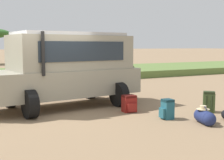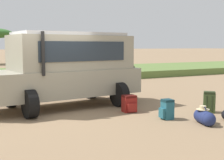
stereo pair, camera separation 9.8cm
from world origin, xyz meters
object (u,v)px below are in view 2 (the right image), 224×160
Objects in this scene: backpack_cluster_center at (129,104)px; backpack_beside_front_wheel at (167,110)px; safari_vehicle at (68,68)px; duffel_bag_low_black_case at (204,117)px; backpack_near_rear_wheel at (209,102)px.

backpack_beside_front_wheel is at bearing -70.83° from backpack_cluster_center.
safari_vehicle is at bearing 120.94° from backpack_beside_front_wheel.
backpack_beside_front_wheel is 1.03m from duffel_bag_low_black_case.
backpack_cluster_center is 0.81× the size of backpack_near_rear_wheel.
duffel_bag_low_black_case is (0.97, -2.16, -0.07)m from backpack_cluster_center.
safari_vehicle is 9.86× the size of backpack_beside_front_wheel.
backpack_beside_front_wheel is 0.69× the size of duffel_bag_low_black_case.
backpack_beside_front_wheel is at bearing -176.08° from backpack_near_rear_wheel.
safari_vehicle is at bearing 120.91° from duffel_bag_low_black_case.
duffel_bag_low_black_case is at bearing -59.19° from backpack_beside_front_wheel.
backpack_near_rear_wheel reaches higher than backpack_beside_front_wheel.
backpack_beside_front_wheel is at bearing -59.06° from safari_vehicle.
duffel_bag_low_black_case is (-1.15, -1.00, -0.12)m from backpack_near_rear_wheel.
backpack_cluster_center is 2.37m from duffel_bag_low_black_case.
backpack_near_rear_wheel is at bearing 3.92° from backpack_beside_front_wheel.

